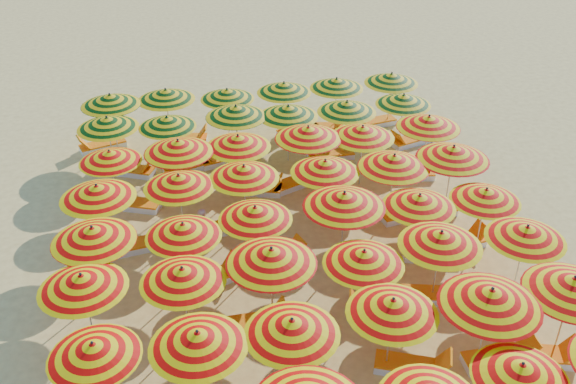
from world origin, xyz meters
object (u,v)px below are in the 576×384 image
object	(u,v)px
umbrella_41	(404,100)
lounger_16	(201,233)
umbrella_17	(526,233)
lounger_32	(374,122)
umbrella_21	(344,200)
umbrella_29	(453,153)
umbrella_47	(391,78)
lounger_13	(431,253)
umbrella_38	(236,112)
lounger_22	(408,174)
umbrella_13	(182,275)
umbrella_14	(271,256)
umbrella_28	(394,161)
umbrella_8	(292,327)
umbrella_26	(244,172)
lounger_10	(409,294)
umbrella_32	(238,141)
umbrella_6	(94,350)
lounger_31	(323,128)
umbrella_44	(227,94)
umbrella_10	(491,297)
umbrella_35	(429,122)
umbrella_9	(393,306)
lounger_15	(124,248)
beachgoer_a	(204,229)
umbrella_11	(573,285)
lounger_26	(330,155)
lounger_14	(459,243)
umbrella_36	(107,123)
umbrella_37	(167,122)
lounger_12	(277,261)
umbrella_23	(486,195)
lounger_7	(539,356)
lounger_11	(210,279)
lounger_29	(186,139)
lounger_24	(186,167)
lounger_8	(254,323)
umbrella_31	(178,147)
umbrella_25	(179,181)
lounger_20	(258,189)
umbrella_20	(255,213)
umbrella_46	(337,83)
beachgoer_b	(333,200)
lounger_21	(293,183)
umbrella_16	(441,239)
umbrella_24	(97,192)
umbrella_30	(110,156)
lounger_9	(381,314)
lounger_25	(222,159)
umbrella_40	(347,107)
umbrella_43	(166,95)
lounger_5	(413,367)
lounger_30	(297,130)
umbrella_15	(364,257)

from	to	relation	value
umbrella_41	lounger_16	distance (m)	9.34
umbrella_17	lounger_32	distance (m)	10.74
umbrella_21	umbrella_29	size ratio (longest dim) A/B	0.87
umbrella_47	lounger_13	xyz separation A→B (m)	(-1.63, -8.79, -1.84)
umbrella_38	lounger_22	xyz separation A→B (m)	(5.74, -2.29, -1.89)
umbrella_13	lounger_16	bearing A→B (deg)	81.31
umbrella_14	umbrella_28	xyz separation A→B (m)	(4.47, 3.96, -0.03)
umbrella_8	umbrella_26	xyz separation A→B (m)	(-0.12, 6.66, 0.02)
lounger_10	umbrella_32	bearing A→B (deg)	-43.97
umbrella_6	lounger_31	bearing A→B (deg)	57.45
umbrella_32	umbrella_44	bearing A→B (deg)	88.56
umbrella_6	umbrella_29	world-z (taller)	umbrella_29
umbrella_10	umbrella_35	bearing A→B (deg)	76.86
umbrella_9	umbrella_29	xyz separation A→B (m)	(4.04, 6.12, 0.18)
umbrella_35	umbrella_41	world-z (taller)	umbrella_35
lounger_16	lounger_15	bearing A→B (deg)	-7.26
umbrella_26	umbrella_38	size ratio (longest dim) A/B	0.90
umbrella_14	beachgoer_a	xyz separation A→B (m)	(-1.43, 3.47, -1.40)
umbrella_11	lounger_31	size ratio (longest dim) A/B	1.63
umbrella_11	lounger_26	xyz separation A→B (m)	(-2.97, 10.51, -1.94)
lounger_14	lounger_16	size ratio (longest dim) A/B	0.99
lounger_31	umbrella_36	bearing A→B (deg)	-157.08
umbrella_13	umbrella_14	bearing A→B (deg)	2.67
umbrella_37	lounger_12	xyz separation A→B (m)	(2.75, -6.22, -1.73)
umbrella_23	lounger_14	world-z (taller)	umbrella_23
lounger_7	lounger_11	xyz separation A→B (m)	(-7.47, 4.38, 0.00)
umbrella_8	umbrella_28	world-z (taller)	umbrella_28
umbrella_38	lounger_29	size ratio (longest dim) A/B	1.51
lounger_24	lounger_8	bearing A→B (deg)	79.03
beachgoer_a	umbrella_17	bearing A→B (deg)	-124.31
umbrella_31	umbrella_25	bearing A→B (deg)	-92.54
umbrella_26	lounger_20	xyz separation A→B (m)	(0.67, 1.90, -1.82)
umbrella_10	umbrella_11	xyz separation A→B (m)	(2.06, 0.08, -0.06)
umbrella_20	umbrella_46	xyz separation A→B (m)	(4.46, 8.29, 0.06)
umbrella_23	beachgoer_b	distance (m)	4.62
umbrella_28	lounger_21	xyz separation A→B (m)	(-2.66, 2.43, -1.91)
umbrella_8	umbrella_16	size ratio (longest dim) A/B	0.81
umbrella_14	lounger_26	bearing A→B (deg)	66.31
umbrella_24	umbrella_30	size ratio (longest dim) A/B	1.16
lounger_9	lounger_25	bearing A→B (deg)	-54.16
umbrella_25	lounger_15	bearing A→B (deg)	-164.72
umbrella_40	lounger_8	world-z (taller)	umbrella_40
umbrella_29	lounger_7	xyz separation A→B (m)	(-0.37, -6.57, -1.98)
umbrella_43	umbrella_28	bearing A→B (deg)	-44.79
umbrella_37	umbrella_46	xyz separation A→B (m)	(6.61, 2.06, 0.08)
lounger_5	lounger_30	xyz separation A→B (m)	(-0.15, 12.68, 0.00)
umbrella_21	umbrella_32	world-z (taller)	umbrella_21
umbrella_15	umbrella_37	world-z (taller)	umbrella_15
umbrella_36	lounger_10	xyz separation A→B (m)	(7.98, -8.44, -1.82)
umbrella_25	lounger_29	world-z (taller)	umbrella_25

